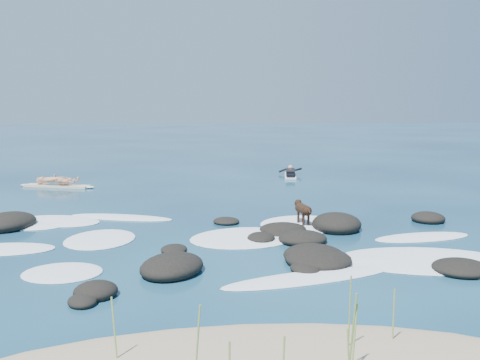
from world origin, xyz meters
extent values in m
plane|color=#0A2642|center=(0.00, 0.00, 0.00)|extent=(160.00, 160.00, 0.00)
cylinder|color=#78994A|center=(1.13, -8.05, 0.61)|extent=(0.12, 0.15, 0.98)
cylinder|color=#78994A|center=(-1.78, -7.35, 0.58)|extent=(0.09, 0.11, 0.92)
cylinder|color=#78994A|center=(-0.76, -8.40, 0.72)|extent=(0.12, 0.07, 1.19)
cylinder|color=#78994A|center=(1.99, -7.13, 0.54)|extent=(0.04, 0.04, 0.83)
cylinder|color=#78994A|center=(1.28, -7.38, 0.70)|extent=(0.06, 0.16, 1.15)
cylinder|color=#78994A|center=(1.14, -7.97, 0.69)|extent=(0.06, 0.19, 1.13)
ellipsoid|color=black|center=(1.03, -0.73, 0.07)|extent=(0.79, 0.93, 0.27)
ellipsoid|color=black|center=(3.30, 0.30, 0.15)|extent=(1.73, 1.88, 0.61)
ellipsoid|color=black|center=(4.84, -3.69, 0.08)|extent=(1.52, 1.48, 0.32)
ellipsoid|color=black|center=(1.59, -3.35, 0.06)|extent=(0.78, 0.89, 0.23)
ellipsoid|color=black|center=(1.97, -2.58, 0.11)|extent=(1.47, 1.57, 0.43)
ellipsoid|color=black|center=(-1.17, -1.48, 0.04)|extent=(0.71, 0.87, 0.17)
ellipsoid|color=black|center=(2.01, -2.80, 0.10)|extent=(1.60, 1.65, 0.39)
ellipsoid|color=black|center=(-2.53, -4.38, 0.09)|extent=(1.00, 1.02, 0.35)
ellipsoid|color=black|center=(0.29, 1.40, 0.05)|extent=(0.98, 1.02, 0.21)
ellipsoid|color=black|center=(-5.91, 1.40, 0.14)|extent=(1.95, 2.14, 0.57)
ellipsoid|color=black|center=(2.05, -0.98, 0.09)|extent=(1.36, 1.29, 0.38)
ellipsoid|color=black|center=(6.31, 1.04, 0.09)|extent=(1.29, 1.33, 0.38)
ellipsoid|color=black|center=(-1.18, -3.13, 0.12)|extent=(1.81, 1.97, 0.49)
ellipsoid|color=black|center=(1.57, -0.14, 0.05)|extent=(0.98, 1.09, 0.19)
ellipsoid|color=black|center=(1.75, 0.12, 0.08)|extent=(1.31, 1.06, 0.33)
ellipsoid|color=black|center=(-2.69, -4.77, 0.05)|extent=(0.68, 0.76, 0.22)
ellipsoid|color=white|center=(0.62, -0.42, 0.01)|extent=(3.39, 2.95, 0.12)
ellipsoid|color=white|center=(-2.88, 2.42, 0.01)|extent=(3.44, 1.83, 0.12)
ellipsoid|color=white|center=(-3.44, -2.96, 0.01)|extent=(1.79, 1.59, 0.12)
ellipsoid|color=white|center=(5.28, -0.86, 0.01)|extent=(2.86, 1.35, 0.12)
ellipsoid|color=white|center=(2.54, 0.98, 0.01)|extent=(3.16, 2.99, 0.12)
ellipsoid|color=white|center=(-4.72, 2.11, 0.01)|extent=(3.08, 2.40, 0.12)
ellipsoid|color=white|center=(-3.10, -0.22, 0.01)|extent=(2.14, 2.45, 0.12)
ellipsoid|color=white|center=(4.45, -2.86, 0.01)|extent=(4.23, 2.79, 0.12)
ellipsoid|color=white|center=(3.50, -2.86, 0.01)|extent=(2.88, 1.55, 0.12)
ellipsoid|color=white|center=(1.59, -3.79, 0.01)|extent=(3.91, 1.79, 0.12)
ellipsoid|color=white|center=(5.20, -3.18, 0.01)|extent=(2.59, 2.58, 0.12)
ellipsoid|color=white|center=(-5.35, 1.55, 0.01)|extent=(2.12, 1.54, 0.12)
ellipsoid|color=white|center=(-5.31, -0.99, 0.01)|extent=(2.56, 1.21, 0.12)
ellipsoid|color=white|center=(2.45, 0.86, 0.01)|extent=(1.10, 0.90, 0.12)
cube|color=beige|center=(-6.29, 8.88, 0.05)|extent=(2.85, 1.36, 0.09)
ellipsoid|color=beige|center=(-4.95, 8.48, 0.05)|extent=(0.63, 0.47, 0.10)
ellipsoid|color=beige|center=(-7.63, 9.29, 0.05)|extent=(0.63, 0.47, 0.10)
imported|color=tan|center=(-6.29, 8.88, 1.01)|extent=(0.61, 0.76, 1.82)
cube|color=white|center=(4.11, 11.20, 0.05)|extent=(0.95, 2.40, 0.09)
ellipsoid|color=white|center=(4.33, 12.35, 0.05)|extent=(0.37, 0.55, 0.09)
cube|color=black|center=(4.11, 11.20, 0.21)|extent=(0.68, 1.49, 0.23)
sphere|color=tan|center=(4.26, 12.01, 0.34)|extent=(0.29, 0.29, 0.25)
cylinder|color=black|center=(4.00, 12.23, 0.20)|extent=(0.60, 0.22, 0.27)
cylinder|color=black|center=(4.59, 12.12, 0.20)|extent=(0.54, 0.40, 0.27)
cube|color=black|center=(3.97, 10.41, 0.17)|extent=(0.46, 0.64, 0.15)
cylinder|color=black|center=(2.45, 0.76, 0.49)|extent=(0.37, 0.62, 0.28)
sphere|color=black|center=(2.41, 1.02, 0.49)|extent=(0.34, 0.34, 0.29)
sphere|color=black|center=(2.50, 0.50, 0.49)|extent=(0.31, 0.31, 0.27)
sphere|color=black|center=(2.38, 1.19, 0.59)|extent=(0.24, 0.24, 0.21)
cone|color=black|center=(2.36, 1.31, 0.58)|extent=(0.13, 0.15, 0.11)
cone|color=black|center=(2.33, 1.17, 0.68)|extent=(0.11, 0.08, 0.10)
cone|color=black|center=(2.44, 1.19, 0.68)|extent=(0.11, 0.08, 0.10)
cylinder|color=black|center=(2.35, 0.95, 0.19)|extent=(0.08, 0.08, 0.38)
cylinder|color=black|center=(2.50, 0.97, 0.19)|extent=(0.08, 0.08, 0.38)
cylinder|color=black|center=(2.41, 0.55, 0.19)|extent=(0.08, 0.08, 0.38)
cylinder|color=black|center=(2.56, 0.58, 0.19)|extent=(0.08, 0.08, 0.38)
cylinder|color=black|center=(2.52, 0.38, 0.54)|extent=(0.09, 0.28, 0.17)
camera|label=1|loc=(-0.83, -13.94, 3.47)|focal=40.00mm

